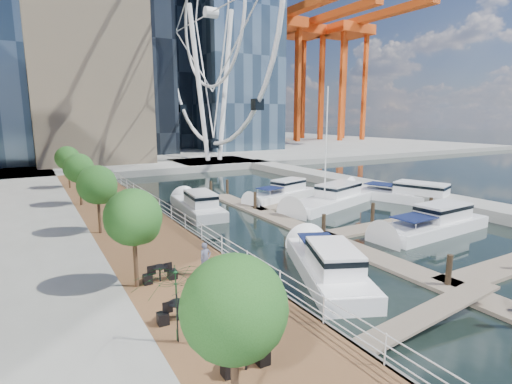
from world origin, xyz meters
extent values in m
plane|color=black|center=(0.00, 0.00, 0.00)|extent=(520.00, 520.00, 0.00)
cube|color=brown|center=(-9.00, 15.00, 0.50)|extent=(6.00, 60.00, 1.00)
cube|color=#595954|center=(-6.00, 15.00, 0.50)|extent=(0.25, 60.00, 1.00)
cube|color=gray|center=(0.00, 102.00, 0.50)|extent=(200.00, 114.00, 1.00)
cube|color=gray|center=(20.00, 20.00, 0.50)|extent=(4.00, 60.00, 1.00)
cube|color=gray|center=(14.00, 52.00, 0.50)|extent=(14.00, 12.00, 1.00)
cube|color=#6D6051|center=(3.00, 10.00, 0.10)|extent=(2.00, 32.00, 0.20)
cube|color=#6D6051|center=(9.00, -2.00, 0.10)|extent=(12.00, 2.00, 0.20)
cube|color=#6D6051|center=(9.00, 8.00, 0.10)|extent=(12.00, 2.00, 0.20)
cube|color=#6D6051|center=(9.00, 18.00, 0.10)|extent=(12.00, 2.00, 0.20)
cylinder|color=white|center=(11.50, 52.00, 14.00)|extent=(0.80, 0.80, 26.00)
cylinder|color=white|center=(16.50, 52.00, 14.00)|extent=(0.80, 0.80, 26.00)
torus|color=white|center=(14.00, 52.00, 26.00)|extent=(0.70, 44.70, 44.70)
sphere|color=#265B1E|center=(-11.40, -6.00, 4.30)|extent=(2.60, 2.60, 2.60)
cylinder|color=#3F2B1C|center=(-11.40, 4.00, 2.20)|extent=(0.20, 0.20, 2.40)
sphere|color=#265B1E|center=(-11.40, 4.00, 4.30)|extent=(2.60, 2.60, 2.60)
cylinder|color=#3F2B1C|center=(-11.40, 14.00, 2.20)|extent=(0.20, 0.20, 2.40)
sphere|color=#265B1E|center=(-11.40, 14.00, 4.30)|extent=(2.60, 2.60, 2.60)
cylinder|color=#3F2B1C|center=(-11.40, 24.00, 2.20)|extent=(0.20, 0.20, 2.40)
sphere|color=#265B1E|center=(-11.40, 24.00, 4.30)|extent=(2.60, 2.60, 2.60)
cylinder|color=#3F2B1C|center=(-11.40, 34.00, 2.20)|extent=(0.20, 0.20, 2.40)
sphere|color=#265B1E|center=(-11.40, 34.00, 4.30)|extent=(2.60, 2.60, 2.60)
imported|color=#4A4D63|center=(-8.11, 3.61, 1.83)|extent=(0.65, 0.46, 1.66)
imported|color=#806D58|center=(-7.80, 16.62, 1.98)|extent=(0.97, 1.12, 1.96)
imported|color=#373E45|center=(-8.30, 29.23, 1.86)|extent=(1.06, 0.95, 1.73)
imported|color=#0E361F|center=(-10.37, -2.20, 2.16)|extent=(2.57, 2.62, 2.32)
imported|color=#0E3618|center=(-11.31, -1.45, 2.36)|extent=(3.50, 3.55, 2.72)
camera|label=1|loc=(-15.33, -13.82, 8.74)|focal=28.00mm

